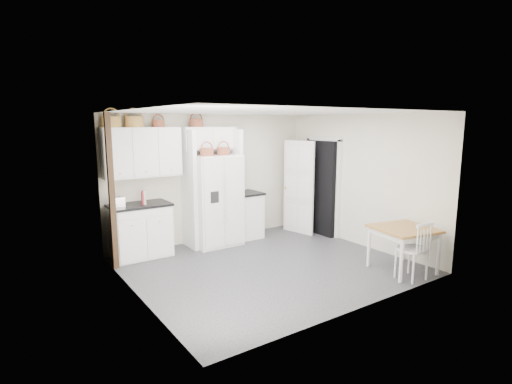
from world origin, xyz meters
TOP-DOWN VIEW (x-y plane):
  - floor at (0.00, 0.00)m, footprint 4.50×4.50m
  - ceiling at (0.00, 0.00)m, footprint 4.50×4.50m
  - wall_back at (0.00, 2.00)m, footprint 4.50×0.00m
  - wall_left at (-2.25, 0.00)m, footprint 0.00×4.00m
  - wall_right at (2.25, 0.00)m, footprint 0.00×4.00m
  - refrigerator at (-0.15, 1.61)m, footprint 0.94×0.75m
  - base_cab_left at (-1.64, 1.70)m, footprint 1.02×0.64m
  - base_cab_right at (0.65, 1.70)m, footprint 0.53×0.64m
  - dining_table at (1.70, -1.45)m, footprint 1.04×1.04m
  - windsor_chair at (1.51, -1.75)m, footprint 0.49×0.45m
  - counter_left at (-1.64, 1.70)m, footprint 1.06×0.69m
  - counter_right at (0.65, 1.70)m, footprint 0.57×0.68m
  - toaster at (-2.05, 1.63)m, footprint 0.27×0.18m
  - cookbook_red at (-1.60, 1.62)m, footprint 0.06×0.16m
  - cookbook_cream at (-1.57, 1.62)m, footprint 0.07×0.17m
  - basket_upper_a at (-2.01, 1.83)m, footprint 0.33×0.33m
  - basket_upper_b at (-1.62, 1.83)m, footprint 0.32×0.32m
  - basket_upper_c at (-1.17, 1.83)m, footprint 0.23×0.23m
  - basket_bridge_a at (-0.40, 1.83)m, footprint 0.28×0.28m
  - basket_fridge_a at (-0.36, 1.51)m, footprint 0.27×0.27m
  - basket_fridge_b at (0.01, 1.51)m, footprint 0.27×0.27m
  - upper_cabinet at (-1.50, 1.83)m, footprint 1.40×0.34m
  - bridge_cabinet at (-0.15, 1.83)m, footprint 1.12×0.34m
  - fridge_panel_left at (-0.66, 1.70)m, footprint 0.08×0.60m
  - fridge_panel_right at (0.36, 1.70)m, footprint 0.08×0.60m
  - trim_post at (-2.20, 1.35)m, footprint 0.09×0.09m
  - doorway_void at (2.16, 1.00)m, footprint 0.18×0.85m
  - door_slab at (1.80, 1.33)m, footprint 0.21×0.79m

SIDE VIEW (x-z plane):
  - floor at x=0.00m, z-range 0.00..0.00m
  - dining_table at x=1.70m, z-range 0.00..0.74m
  - base_cab_right at x=0.65m, z-range 0.00..0.94m
  - base_cab_left at x=-1.64m, z-range 0.00..0.94m
  - windsor_chair at x=1.51m, z-range 0.00..0.97m
  - refrigerator at x=-0.15m, z-range 0.00..1.81m
  - counter_right at x=0.65m, z-range 0.94..0.98m
  - counter_left at x=-1.64m, z-range 0.94..0.99m
  - doorway_void at x=2.16m, z-range 0.00..2.05m
  - door_slab at x=1.80m, z-range 0.00..2.05m
  - toaster at x=-2.05m, z-range 0.99..1.16m
  - cookbook_red at x=-1.60m, z-range 0.99..1.22m
  - cookbook_cream at x=-1.57m, z-range 0.99..1.24m
  - fridge_panel_left at x=-0.66m, z-range 0.00..2.30m
  - fridge_panel_right at x=0.36m, z-range 0.00..2.30m
  - wall_back at x=0.00m, z-range -0.95..3.55m
  - wall_left at x=-2.25m, z-range -0.70..3.30m
  - wall_right at x=2.25m, z-range -0.70..3.30m
  - trim_post at x=-2.20m, z-range 0.00..2.60m
  - basket_fridge_a at x=-0.36m, z-range 1.81..1.95m
  - basket_fridge_b at x=0.01m, z-range 1.81..1.96m
  - upper_cabinet at x=-1.50m, z-range 1.45..2.35m
  - bridge_cabinet at x=-0.15m, z-range 1.90..2.35m
  - basket_upper_c at x=-1.17m, z-range 2.35..2.48m
  - basket_bridge_a at x=-0.40m, z-range 2.35..2.50m
  - basket_upper_a at x=-2.01m, z-range 2.35..2.53m
  - basket_upper_b at x=-1.62m, z-range 2.35..2.54m
  - ceiling at x=0.00m, z-range 2.60..2.60m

